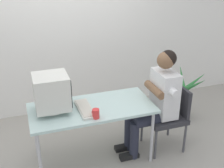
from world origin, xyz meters
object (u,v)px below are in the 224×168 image
(keyboard, at_px, (85,109))
(desk_mug, at_px, (96,114))
(desk, at_px, (92,111))
(potted_plant, at_px, (182,98))
(person_seated, at_px, (156,99))
(crt_monitor, at_px, (52,92))
(office_chair, at_px, (169,113))

(keyboard, bearing_deg, desk_mug, -71.42)
(desk, distance_m, potted_plant, 1.62)
(desk_mug, bearing_deg, desk, 85.01)
(desk, xyz_separation_m, desk_mug, (-0.02, -0.24, 0.11))
(person_seated, xyz_separation_m, potted_plant, (0.73, 0.55, -0.38))
(crt_monitor, bearing_deg, keyboard, -13.75)
(desk, bearing_deg, person_seated, -3.57)
(crt_monitor, relative_size, person_seated, 0.32)
(crt_monitor, xyz_separation_m, desk_mug, (0.40, -0.28, -0.18))
(desk, height_order, desk_mug, desk_mug)
(crt_monitor, bearing_deg, potted_plant, 13.41)
(desk_mug, bearing_deg, office_chair, 10.97)
(desk, bearing_deg, potted_plant, 18.45)
(desk, height_order, person_seated, person_seated)
(office_chair, bearing_deg, keyboard, 179.45)
(keyboard, distance_m, person_seated, 0.87)
(desk, height_order, keyboard, keyboard)
(keyboard, bearing_deg, office_chair, -0.55)
(desk, relative_size, person_seated, 1.07)
(office_chair, xyz_separation_m, person_seated, (-0.18, -0.00, 0.23))
(office_chair, relative_size, desk_mug, 8.04)
(office_chair, bearing_deg, desk, 177.11)
(person_seated, distance_m, potted_plant, 0.99)
(keyboard, xyz_separation_m, office_chair, (1.06, -0.01, -0.25))
(keyboard, relative_size, potted_plant, 0.56)
(desk, bearing_deg, keyboard, -156.45)
(crt_monitor, xyz_separation_m, person_seated, (1.21, -0.09, -0.24))
(person_seated, distance_m, desk_mug, 0.83)
(office_chair, distance_m, potted_plant, 0.79)
(office_chair, distance_m, person_seated, 0.29)
(desk, bearing_deg, desk_mug, -94.99)
(desk, bearing_deg, crt_monitor, 174.19)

